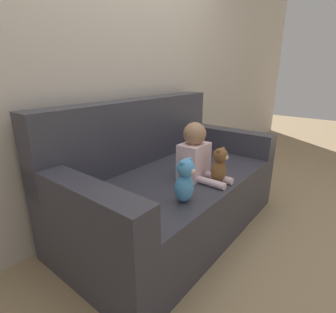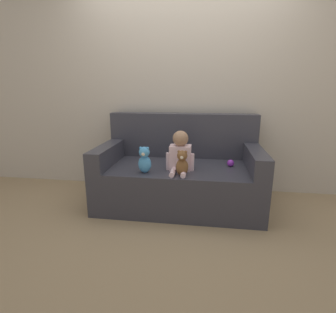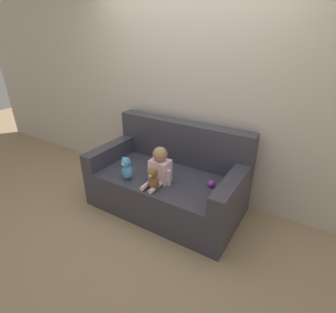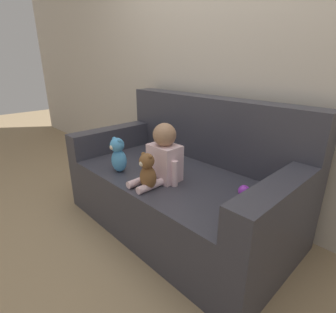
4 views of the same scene
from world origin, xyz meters
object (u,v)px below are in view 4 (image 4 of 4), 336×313
teddy_bear_brown (148,172)px  plush_toy_side (118,155)px  toy_ball (244,191)px  person_baby (163,157)px  couch (183,184)px

teddy_bear_brown → plush_toy_side: plush_toy_side is taller
teddy_bear_brown → toy_ball: teddy_bear_brown is taller
person_baby → plush_toy_side: person_baby is taller
toy_ball → person_baby: bearing=-159.5°
plush_toy_side → teddy_bear_brown: bearing=-3.9°
couch → toy_ball: couch is taller
plush_toy_side → person_baby: bearing=23.2°
person_baby → couch: bearing=96.5°
couch → teddy_bear_brown: couch is taller
plush_toy_side → toy_ball: 0.92m
couch → plush_toy_side: couch is taller
toy_ball → couch: bearing=175.5°
couch → toy_ball: size_ratio=23.56×
teddy_bear_brown → person_baby: bearing=102.1°
teddy_bear_brown → toy_ball: 0.61m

